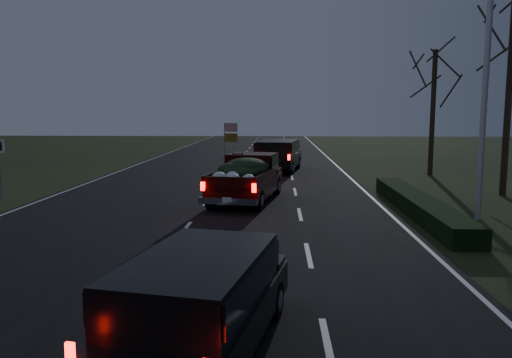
% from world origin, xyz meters
% --- Properties ---
extents(ground, '(120.00, 120.00, 0.00)m').
position_xyz_m(ground, '(0.00, 0.00, 0.00)').
color(ground, black).
rests_on(ground, ground).
extents(road_asphalt, '(14.00, 120.00, 0.02)m').
position_xyz_m(road_asphalt, '(0.00, 0.00, 0.01)').
color(road_asphalt, black).
rests_on(road_asphalt, ground).
extents(hedge_row, '(1.00, 10.00, 0.60)m').
position_xyz_m(hedge_row, '(7.80, 3.00, 0.30)').
color(hedge_row, black).
rests_on(hedge_row, ground).
extents(light_pole, '(0.50, 0.90, 9.16)m').
position_xyz_m(light_pole, '(9.50, 2.00, 5.48)').
color(light_pole, silver).
rests_on(light_pole, ground).
extents(bare_tree_mid, '(3.60, 3.60, 8.50)m').
position_xyz_m(bare_tree_mid, '(12.50, 7.00, 6.35)').
color(bare_tree_mid, black).
rests_on(bare_tree_mid, ground).
extents(bare_tree_far, '(3.60, 3.60, 7.00)m').
position_xyz_m(bare_tree_far, '(11.50, 14.00, 5.23)').
color(bare_tree_far, black).
rests_on(bare_tree_far, ground).
extents(pickup_truck, '(2.90, 5.60, 2.80)m').
position_xyz_m(pickup_truck, '(1.57, 5.16, 1.05)').
color(pickup_truck, '#320806').
rests_on(pickup_truck, ground).
extents(lead_suv, '(3.01, 5.58, 1.52)m').
position_xyz_m(lead_suv, '(2.83, 15.30, 1.15)').
color(lead_suv, black).
rests_on(lead_suv, ground).
extents(rear_suv, '(2.59, 4.56, 1.24)m').
position_xyz_m(rear_suv, '(1.70, -7.68, 0.93)').
color(rear_suv, black).
rests_on(rear_suv, ground).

